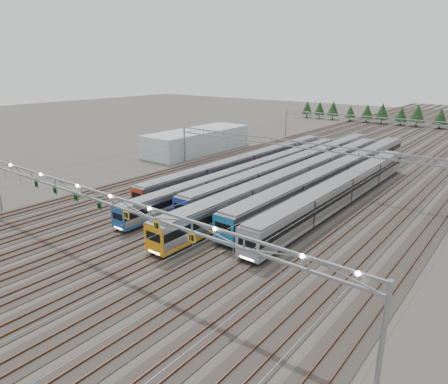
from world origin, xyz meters
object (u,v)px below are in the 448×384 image
Objects in this scene: train_c at (299,165)px; train_d at (301,176)px; train_e at (338,174)px; gantry_near at (112,203)px; train_f at (342,190)px; gantry_far at (379,123)px; west_shed at (198,141)px; train_a at (249,163)px; gantry_mid at (297,149)px; train_b at (257,170)px.

train_d is at bearing -59.81° from train_c.
gantry_near reaches higher than train_e.
train_c is at bearing 140.55° from train_f.
train_d is at bearing -87.28° from gantry_far.
west_shed is at bearing 123.46° from gantry_near.
train_a is 1.03× the size of gantry_mid.
west_shed is (-31.37, 5.33, 0.52)m from train_c.
train_f is at bearing -39.45° from train_c.
train_e is 1.18× the size of gantry_mid.
train_a is 0.84× the size of train_d.
train_c is (9.00, 4.25, 0.13)m from train_a.
train_a is 43.00m from gantry_near.
train_e reaches higher than train_f.
train_c is 45.78m from gantry_near.
gantry_far reaches higher than train_d.
train_b is 14.74m from train_e.
train_f is 13.29m from gantry_mid.
gantry_near reaches higher than train_f.
west_shed is at bearing 162.38° from gantry_mid.
gantry_near is at bearing -108.20° from train_f.
train_d is 47.62m from gantry_far.
train_e is 42.60m from gantry_far.
west_shed is at bearing 153.43° from train_b.
train_f reaches higher than train_b.
gantry_far is 1.88× the size of west_shed.
train_d is 1.04× the size of train_e.
train_c is at bearing 120.19° from train_d.
train_e reaches higher than train_c.
train_c is 1.18× the size of gantry_far.
train_b is (4.50, -3.85, -0.09)m from train_a.
train_a is 1.03× the size of gantry_far.
train_e is 44.05m from gantry_near.
gantry_near is 1.88× the size of west_shed.
train_f is 0.92× the size of gantry_mid.
gantry_near reaches higher than gantry_far.
train_d is 5.28m from gantry_mid.
train_f is 0.92× the size of gantry_far.
gantry_far reaches higher than west_shed.
train_b is 1.14× the size of gantry_near.
gantry_far is at bearing 99.16° from train_e.
train_c is 17.48m from train_f.
train_a is 1.93× the size of west_shed.
train_e is at bearing -10.58° from west_shed.
train_e is at bearing 24.93° from gantry_mid.
gantry_far is at bearing 45.59° from west_shed.
train_c is at bearing 166.22° from train_e.
west_shed reaches higher than train_f.
train_d is 7.13m from train_e.
gantry_mid is at bearing 89.93° from gantry_near.
train_f is (13.50, -11.11, 0.11)m from train_c.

